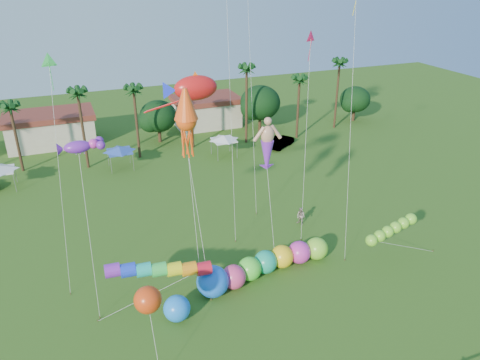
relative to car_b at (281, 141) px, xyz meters
name	(u,v)px	position (x,y,z in m)	size (l,w,h in m)	color
ground	(294,354)	(-16.97, -36.32, -0.83)	(160.00, 160.00, 0.00)	#285116
tree_line	(177,114)	(-13.40, 7.68, 3.45)	(69.46, 8.91, 11.00)	#3A2819
buildings_row	(126,123)	(-20.06, 13.68, 1.17)	(35.00, 7.00, 4.00)	beige
tent_row	(120,151)	(-22.97, 0.02, 1.92)	(31.00, 4.00, 0.60)	white
car_b	(281,141)	(0.00, 0.00, 0.00)	(1.76, 5.04, 1.66)	#4C4C54
spectator_b	(301,216)	(-8.04, -20.82, 0.12)	(0.92, 0.72, 1.90)	gray
caterpillar_inflatable	(260,266)	(-15.52, -27.33, 0.27)	(12.98, 4.01, 2.64)	#E03B7A
blue_ball	(177,308)	(-23.51, -29.89, 0.19)	(2.04, 2.04, 2.04)	#1B7FFB
rainbow_tube	(179,274)	(-22.83, -28.44, 2.15)	(10.36, 2.97, 3.53)	red
green_worm	(372,240)	(-6.05, -29.68, 1.95)	(10.03, 1.09, 3.42)	#73CF2E
orange_ball_kite	(148,300)	(-26.04, -33.16, 4.28)	(2.25, 3.16, 6.01)	red
merman_kite	(267,148)	(-13.22, -23.26, 9.29)	(2.16, 4.28, 12.42)	tan
fish_kite	(196,88)	(-19.03, -21.98, 14.73)	(5.61, 7.42, 16.68)	red
squid_kite	(186,121)	(-20.91, -25.64, 13.34)	(2.06, 4.17, 16.66)	#FF5214
lobster_kite	(78,147)	(-28.58, -24.39, 11.93)	(3.40, 4.29, 13.41)	purple
delta_kite_red	(311,41)	(-7.59, -19.82, 17.44)	(2.59, 4.21, 19.18)	#CE1649
delta_kite_green	(49,65)	(-29.56, -20.02, 16.96)	(2.08, 4.15, 18.68)	#34DF55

